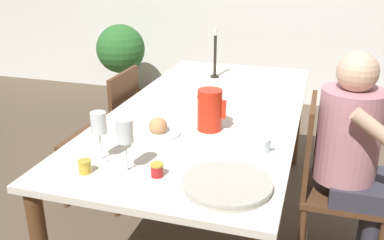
{
  "coord_description": "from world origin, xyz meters",
  "views": [
    {
      "loc": [
        0.58,
        -2.2,
        1.58
      ],
      "look_at": [
        0.0,
        -0.32,
        0.82
      ],
      "focal_mm": 40.0,
      "sensor_mm": 36.0,
      "label": 1
    }
  ],
  "objects_px": {
    "wine_glass_juice": "(125,134)",
    "serving_tray": "(227,185)",
    "person_seated": "(354,149)",
    "bread_plate": "(158,129)",
    "jam_jar_amber": "(85,166)",
    "candlestick_tall": "(215,58)",
    "chair_opposite": "(110,134)",
    "teacup_near_person": "(260,146)",
    "red_pitcher": "(210,110)",
    "wine_glass_water": "(99,125)",
    "chair_person_side": "(330,181)",
    "potted_plant": "(121,52)",
    "jam_jar_red": "(157,169)"
  },
  "relations": [
    {
      "from": "candlestick_tall",
      "to": "potted_plant",
      "type": "bearing_deg",
      "value": 135.99
    },
    {
      "from": "wine_glass_water",
      "to": "red_pitcher",
      "type": "bearing_deg",
      "value": 52.81
    },
    {
      "from": "teacup_near_person",
      "to": "chair_person_side",
      "type": "bearing_deg",
      "value": 46.55
    },
    {
      "from": "chair_person_side",
      "to": "serving_tray",
      "type": "distance_m",
      "value": 0.86
    },
    {
      "from": "bread_plate",
      "to": "candlestick_tall",
      "type": "bearing_deg",
      "value": 89.46
    },
    {
      "from": "chair_person_side",
      "to": "wine_glass_water",
      "type": "relative_size",
      "value": 4.21
    },
    {
      "from": "bread_plate",
      "to": "jam_jar_amber",
      "type": "relative_size",
      "value": 4.0
    },
    {
      "from": "red_pitcher",
      "to": "jam_jar_amber",
      "type": "xyz_separation_m",
      "value": [
        -0.36,
        -0.58,
        -0.07
      ]
    },
    {
      "from": "person_seated",
      "to": "bread_plate",
      "type": "relative_size",
      "value": 5.44
    },
    {
      "from": "red_pitcher",
      "to": "candlestick_tall",
      "type": "bearing_deg",
      "value": 102.67
    },
    {
      "from": "wine_glass_juice",
      "to": "teacup_near_person",
      "type": "bearing_deg",
      "value": 35.54
    },
    {
      "from": "serving_tray",
      "to": "candlestick_tall",
      "type": "bearing_deg",
      "value": 105.95
    },
    {
      "from": "person_seated",
      "to": "candlestick_tall",
      "type": "relative_size",
      "value": 3.38
    },
    {
      "from": "jam_jar_amber",
      "to": "candlestick_tall",
      "type": "height_order",
      "value": "candlestick_tall"
    },
    {
      "from": "chair_person_side",
      "to": "person_seated",
      "type": "xyz_separation_m",
      "value": [
        0.09,
        -0.04,
        0.21
      ]
    },
    {
      "from": "jam_jar_amber",
      "to": "candlestick_tall",
      "type": "relative_size",
      "value": 0.16
    },
    {
      "from": "chair_opposite",
      "to": "chair_person_side",
      "type": "bearing_deg",
      "value": -99.21
    },
    {
      "from": "chair_opposite",
      "to": "serving_tray",
      "type": "relative_size",
      "value": 2.7
    },
    {
      "from": "wine_glass_juice",
      "to": "chair_person_side",
      "type": "bearing_deg",
      "value": 40.44
    },
    {
      "from": "candlestick_tall",
      "to": "potted_plant",
      "type": "xyz_separation_m",
      "value": [
        -1.4,
        1.35,
        -0.32
      ]
    },
    {
      "from": "person_seated",
      "to": "serving_tray",
      "type": "xyz_separation_m",
      "value": [
        -0.48,
        -0.66,
        0.09
      ]
    },
    {
      "from": "wine_glass_juice",
      "to": "potted_plant",
      "type": "xyz_separation_m",
      "value": [
        -1.4,
        2.81,
        -0.35
      ]
    },
    {
      "from": "serving_tray",
      "to": "bread_plate",
      "type": "xyz_separation_m",
      "value": [
        -0.43,
        0.41,
        0.01
      ]
    },
    {
      "from": "red_pitcher",
      "to": "potted_plant",
      "type": "height_order",
      "value": "red_pitcher"
    },
    {
      "from": "chair_person_side",
      "to": "jam_jar_amber",
      "type": "xyz_separation_m",
      "value": [
        -0.97,
        -0.75,
        0.31
      ]
    },
    {
      "from": "person_seated",
      "to": "jam_jar_red",
      "type": "bearing_deg",
      "value": -49.87
    },
    {
      "from": "wine_glass_juice",
      "to": "serving_tray",
      "type": "height_order",
      "value": "wine_glass_juice"
    },
    {
      "from": "teacup_near_person",
      "to": "serving_tray",
      "type": "relative_size",
      "value": 0.45
    },
    {
      "from": "candlestick_tall",
      "to": "serving_tray",
      "type": "bearing_deg",
      "value": -74.05
    },
    {
      "from": "wine_glass_juice",
      "to": "bread_plate",
      "type": "xyz_separation_m",
      "value": [
        -0.02,
        0.39,
        -0.14
      ]
    },
    {
      "from": "serving_tray",
      "to": "bread_plate",
      "type": "relative_size",
      "value": 1.56
    },
    {
      "from": "red_pitcher",
      "to": "jam_jar_amber",
      "type": "height_order",
      "value": "red_pitcher"
    },
    {
      "from": "jam_jar_amber",
      "to": "jam_jar_red",
      "type": "relative_size",
      "value": 1.0
    },
    {
      "from": "chair_person_side",
      "to": "wine_glass_juice",
      "type": "relative_size",
      "value": 4.05
    },
    {
      "from": "chair_opposite",
      "to": "bread_plate",
      "type": "bearing_deg",
      "value": -133.36
    },
    {
      "from": "chair_person_side",
      "to": "serving_tray",
      "type": "height_order",
      "value": "chair_person_side"
    },
    {
      "from": "wine_glass_juice",
      "to": "jam_jar_amber",
      "type": "relative_size",
      "value": 4.16
    },
    {
      "from": "person_seated",
      "to": "wine_glass_juice",
      "type": "distance_m",
      "value": 1.13
    },
    {
      "from": "chair_person_side",
      "to": "potted_plant",
      "type": "height_order",
      "value": "chair_person_side"
    },
    {
      "from": "wine_glass_water",
      "to": "jam_jar_red",
      "type": "height_order",
      "value": "wine_glass_water"
    },
    {
      "from": "chair_opposite",
      "to": "potted_plant",
      "type": "height_order",
      "value": "chair_opposite"
    },
    {
      "from": "jam_jar_amber",
      "to": "person_seated",
      "type": "bearing_deg",
      "value": 33.87
    },
    {
      "from": "person_seated",
      "to": "candlestick_tall",
      "type": "bearing_deg",
      "value": -131.99
    },
    {
      "from": "chair_person_side",
      "to": "jam_jar_red",
      "type": "relative_size",
      "value": 16.83
    },
    {
      "from": "chair_opposite",
      "to": "red_pitcher",
      "type": "height_order",
      "value": "red_pitcher"
    },
    {
      "from": "teacup_near_person",
      "to": "wine_glass_juice",
      "type": "bearing_deg",
      "value": -144.46
    },
    {
      "from": "wine_glass_juice",
      "to": "jam_jar_red",
      "type": "distance_m",
      "value": 0.19
    },
    {
      "from": "teacup_near_person",
      "to": "serving_tray",
      "type": "xyz_separation_m",
      "value": [
        -0.07,
        -0.36,
        -0.01
      ]
    },
    {
      "from": "wine_glass_water",
      "to": "teacup_near_person",
      "type": "relative_size",
      "value": 1.43
    },
    {
      "from": "chair_opposite",
      "to": "wine_glass_water",
      "type": "distance_m",
      "value": 1.05
    }
  ]
}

